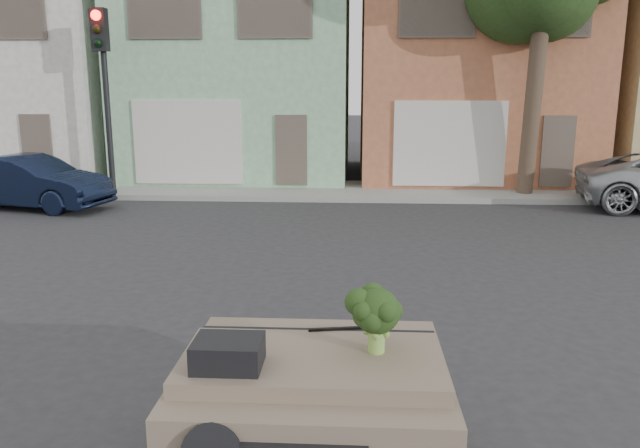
{
  "coord_description": "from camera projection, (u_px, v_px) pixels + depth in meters",
  "views": [
    {
      "loc": [
        0.29,
        -7.38,
        3.05
      ],
      "look_at": [
        -0.15,
        0.5,
        1.3
      ],
      "focal_mm": 35.0,
      "sensor_mm": 36.0,
      "label": 1
    }
  ],
  "objects": [
    {
      "name": "ground_plane",
      "position": [
        330.0,
        333.0,
        7.87
      ],
      "size": [
        120.0,
        120.0,
        0.0
      ],
      "primitive_type": "plane",
      "color": "#303033",
      "rests_on": "ground"
    },
    {
      "name": "sidewalk",
      "position": [
        345.0,
        191.0,
        18.09
      ],
      "size": [
        40.0,
        3.0,
        0.15
      ],
      "primitive_type": "cube",
      "color": "gray",
      "rests_on": "ground"
    },
    {
      "name": "townhouse_white",
      "position": [
        33.0,
        65.0,
        21.79
      ],
      "size": [
        7.2,
        8.2,
        7.55
      ],
      "primitive_type": "cube",
      "color": "silver",
      "rests_on": "ground"
    },
    {
      "name": "townhouse_mint",
      "position": [
        246.0,
        64.0,
        21.37
      ],
      "size": [
        7.2,
        8.2,
        7.55
      ],
      "primitive_type": "cube",
      "color": "#91C496",
      "rests_on": "ground"
    },
    {
      "name": "townhouse_tan",
      "position": [
        467.0,
        64.0,
        20.96
      ],
      "size": [
        7.2,
        8.2,
        7.55
      ],
      "primitive_type": "cube",
      "color": "#B16744",
      "rests_on": "ground"
    },
    {
      "name": "navy_sedan",
      "position": [
        33.0,
        208.0,
        15.88
      ],
      "size": [
        4.3,
        2.29,
        1.35
      ],
      "primitive_type": "imported",
      "rotation": [
        0.0,
        0.0,
        1.35
      ],
      "color": "black",
      "rests_on": "ground"
    },
    {
      "name": "traffic_signal",
      "position": [
        106.0,
        105.0,
        16.93
      ],
      "size": [
        0.4,
        0.4,
        5.1
      ],
      "primitive_type": "cube",
      "color": "black",
      "rests_on": "ground"
    },
    {
      "name": "tree_near",
      "position": [
        537.0,
        39.0,
        16.22
      ],
      "size": [
        4.4,
        4.0,
        8.5
      ],
      "primitive_type": "cube",
      "color": "#253F18",
      "rests_on": "ground"
    },
    {
      "name": "car_dashboard",
      "position": [
        314.0,
        415.0,
        4.82
      ],
      "size": [
        2.0,
        1.8,
        1.12
      ],
      "primitive_type": "cube",
      "color": "#776654",
      "rests_on": "ground"
    },
    {
      "name": "instrument_hump",
      "position": [
        228.0,
        353.0,
        4.37
      ],
      "size": [
        0.48,
        0.38,
        0.2
      ],
      "primitive_type": "cube",
      "color": "black",
      "rests_on": "car_dashboard"
    },
    {
      "name": "wiper_arm",
      "position": [
        351.0,
        328.0,
        5.05
      ],
      "size": [
        0.69,
        0.15,
        0.02
      ],
      "primitive_type": "cube",
      "rotation": [
        0.0,
        0.0,
        0.17
      ],
      "color": "black",
      "rests_on": "car_dashboard"
    },
    {
      "name": "broccoli",
      "position": [
        377.0,
        320.0,
        4.58
      ],
      "size": [
        0.57,
        0.57,
        0.5
      ],
      "primitive_type": "cube",
      "rotation": [
        0.0,
        0.0,
        0.63
      ],
      "color": "#1D3112",
      "rests_on": "car_dashboard"
    }
  ]
}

